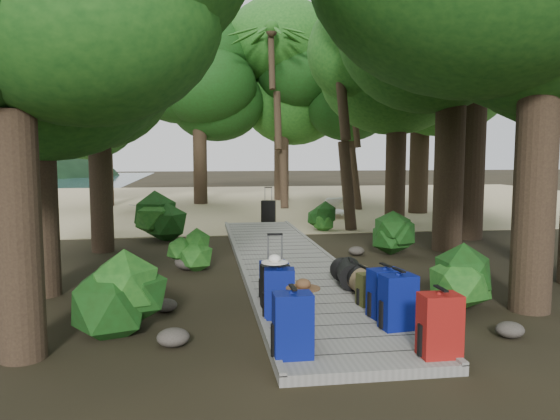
{
  "coord_description": "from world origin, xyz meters",
  "views": [
    {
      "loc": [
        -1.74,
        -10.13,
        2.32
      ],
      "look_at": [
        0.08,
        2.32,
        1.0
      ],
      "focal_mm": 35.0,
      "sensor_mm": 36.0,
      "label": 1
    }
  ],
  "objects": [
    {
      "name": "ground",
      "position": [
        0.0,
        0.0,
        0.0
      ],
      "size": [
        120.0,
        120.0,
        0.0
      ],
      "primitive_type": "plane",
      "color": "black",
      "rests_on": "ground"
    },
    {
      "name": "sand_beach",
      "position": [
        0.0,
        16.0,
        0.01
      ],
      "size": [
        40.0,
        22.0,
        0.02
      ],
      "primitive_type": "cube",
      "color": "tan",
      "rests_on": "ground"
    },
    {
      "name": "boardwalk",
      "position": [
        0.0,
        1.0,
        0.06
      ],
      "size": [
        2.0,
        12.0,
        0.12
      ],
      "primitive_type": "cube",
      "color": "gray",
      "rests_on": "ground"
    },
    {
      "name": "backpack_left_a",
      "position": [
        -0.78,
        -4.5,
        0.51
      ],
      "size": [
        0.42,
        0.3,
        0.79
      ],
      "primitive_type": null,
      "rotation": [
        0.0,
        0.0,
        0.01
      ],
      "color": "navy",
      "rests_on": "boardwalk"
    },
    {
      "name": "backpack_left_b",
      "position": [
        -0.64,
        -4.0,
        0.43
      ],
      "size": [
        0.4,
        0.33,
        0.63
      ],
      "primitive_type": null,
      "rotation": [
        0.0,
        0.0,
        -0.3
      ],
      "color": "black",
      "rests_on": "boardwalk"
    },
    {
      "name": "backpack_left_c",
      "position": [
        -0.72,
        -3.09,
        0.49
      ],
      "size": [
        0.43,
        0.34,
        0.74
      ],
      "primitive_type": null,
      "rotation": [
        0.0,
        0.0,
        -0.13
      ],
      "color": "navy",
      "rests_on": "boardwalk"
    },
    {
      "name": "backpack_left_d",
      "position": [
        -0.66,
        -2.03,
        0.43
      ],
      "size": [
        0.42,
        0.31,
        0.61
      ],
      "primitive_type": null,
      "rotation": [
        0.0,
        0.0,
        0.06
      ],
      "color": "navy",
      "rests_on": "boardwalk"
    },
    {
      "name": "backpack_right_a",
      "position": [
        0.8,
        -4.71,
        0.5
      ],
      "size": [
        0.43,
        0.31,
        0.77
      ],
      "primitive_type": null,
      "rotation": [
        0.0,
        0.0,
        0.01
      ],
      "color": "maroon",
      "rests_on": "boardwalk"
    },
    {
      "name": "backpack_right_b",
      "position": [
        0.69,
        -3.75,
        0.5
      ],
      "size": [
        0.46,
        0.35,
        0.77
      ],
      "primitive_type": null,
      "rotation": [
        0.0,
        0.0,
        0.13
      ],
      "color": "navy",
      "rests_on": "boardwalk"
    },
    {
      "name": "backpack_right_c",
      "position": [
        0.69,
        -3.24,
        0.48
      ],
      "size": [
        0.47,
        0.37,
        0.72
      ],
      "primitive_type": null,
      "rotation": [
        0.0,
        0.0,
        0.18
      ],
      "color": "navy",
      "rests_on": "boardwalk"
    },
    {
      "name": "backpack_right_d",
      "position": [
        0.67,
        -2.66,
        0.38
      ],
      "size": [
        0.37,
        0.3,
        0.52
      ],
      "primitive_type": null,
      "rotation": [
        0.0,
        0.0,
        0.16
      ],
      "color": "#41411D",
      "rests_on": "boardwalk"
    },
    {
      "name": "duffel_right_khaki",
      "position": [
        0.76,
        -2.02,
        0.32
      ],
      "size": [
        0.5,
        0.66,
        0.4
      ],
      "primitive_type": null,
      "rotation": [
        0.0,
        0.0,
        0.16
      ],
      "color": "brown",
      "rests_on": "boardwalk"
    },
    {
      "name": "duffel_right_black",
      "position": [
        0.69,
        -1.56,
        0.34
      ],
      "size": [
        0.54,
        0.75,
        0.43
      ],
      "primitive_type": null,
      "rotation": [
        0.0,
        0.0,
        -0.16
      ],
      "color": "black",
      "rests_on": "boardwalk"
    },
    {
      "name": "suitcase_on_boardwalk",
      "position": [
        -0.71,
        -2.56,
        0.43
      ],
      "size": [
        0.41,
        0.25,
        0.61
      ],
      "primitive_type": null,
      "rotation": [
        0.0,
        0.0,
        0.08
      ],
      "color": "black",
      "rests_on": "boardwalk"
    },
    {
      "name": "lone_suitcase_on_sand",
      "position": [
        0.49,
        7.8,
        0.38
      ],
      "size": [
        0.51,
        0.37,
        0.72
      ],
      "primitive_type": null,
      "rotation": [
        0.0,
        0.0,
        -0.26
      ],
      "color": "black",
      "rests_on": "sand_beach"
    },
    {
      "name": "hat_brown",
      "position": [
        -0.58,
        -4.03,
        0.81
      ],
      "size": [
        0.4,
        0.4,
        0.12
      ],
      "primitive_type": null,
      "color": "#51351E",
      "rests_on": "backpack_left_b"
    },
    {
      "name": "hat_white",
      "position": [
        -0.78,
        -3.03,
        0.92
      ],
      "size": [
        0.36,
        0.36,
        0.12
      ],
      "primitive_type": null,
      "color": "silver",
      "rests_on": "backpack_left_c"
    },
    {
      "name": "kayak",
      "position": [
        -3.89,
        10.89,
        0.17
      ],
      "size": [
        1.76,
        3.0,
        0.3
      ],
      "primitive_type": "ellipsoid",
      "rotation": [
        0.0,
        0.0,
        0.4
      ],
      "color": "#AF1B0F",
      "rests_on": "sand_beach"
    },
    {
      "name": "sun_lounger",
      "position": [
        3.13,
        8.94,
        0.34
      ],
      "size": [
        0.99,
        2.09,
        0.65
      ],
      "primitive_type": null,
      "rotation": [
        0.0,
        0.0,
        0.18
      ],
      "color": "silver",
      "rests_on": "sand_beach"
    },
    {
      "name": "tree_right_a",
      "position": [
        3.04,
        -2.89,
        4.21
      ],
      "size": [
        5.05,
        5.05,
        8.42
      ],
      "primitive_type": null,
      "color": "black",
      "rests_on": "ground"
    },
    {
      "name": "tree_right_c",
      "position": [
        4.08,
        2.07,
        4.95
      ],
      "size": [
        5.72,
        5.72,
        9.91
      ],
      "primitive_type": null,
      "color": "black",
      "rests_on": "ground"
    },
    {
      "name": "tree_right_d",
      "position": [
        5.42,
        3.72,
        6.1
      ],
      "size": [
        6.66,
        6.66,
        12.21
      ],
      "primitive_type": null,
      "color": "black",
      "rests_on": "ground"
    },
    {
      "name": "tree_right_e",
      "position": [
        4.49,
        6.75,
        4.64
      ],
      "size": [
        5.16,
        5.16,
        9.28
      ],
      "primitive_type": null,
      "color": "black",
      "rests_on": "ground"
    },
    {
      "name": "tree_right_f",
      "position": [
        6.56,
        9.82,
        5.19
      ],
      "size": [
        5.81,
        5.81,
        10.38
      ],
      "primitive_type": null,
      "color": "black",
      "rests_on": "ground"
    },
    {
      "name": "tree_left_a",
      "position": [
        -3.76,
        -3.8,
        3.67
      ],
      "size": [
        4.4,
        4.4,
        7.33
      ],
      "primitive_type": null,
      "color": "black",
      "rests_on": "ground"
    },
    {
      "name": "tree_left_b",
      "position": [
        -4.32,
        -0.93,
        4.16
      ],
      "size": [
        4.62,
        4.62,
        8.31
      ],
      "primitive_type": null,
      "color": "black",
      "rests_on": "ground"
    },
    {
      "name": "tree_left_c",
      "position": [
        -4.04,
        3.05,
        3.73
      ],
      "size": [
        4.29,
        4.29,
        7.46
      ],
      "primitive_type": null,
      "color": "black",
      "rests_on": "ground"
    },
    {
      "name": "tree_back_a",
      "position": [
        -1.74,
        14.85,
        4.43
      ],
      "size": [
        5.12,
        5.12,
        8.87
      ],
      "primitive_type": null,
      "color": "black",
      "rests_on": "ground"
    },
    {
      "name": "tree_back_b",
      "position": [
        2.21,
        16.4,
        5.13
      ],
      "size": [
        5.75,
        5.75,
        10.27
      ],
      "primitive_type": null,
      "color": "black",
      "rests_on": "ground"
    },
    {
      "name": "tree_back_c",
      "position": [
        5.29,
        15.14,
        4.14
      ],
      "size": [
        4.6,
        4.6,
        8.28
      ],
      "primitive_type": null,
      "color": "black",
      "rests_on": "ground"
    },
    {
      "name": "tree_back_d",
      "position": [
        -5.75,
        14.41,
        3.68
      ],
      "size": [
        4.42,
        4.42,
        7.36
      ],
      "primitive_type": null,
      "color": "black",
      "rests_on": "ground"
    },
    {
      "name": "palm_right_a",
      "position": [
        2.85,
        5.88,
        4.01
      ],
      "size": [
        4.71,
        4.71,
        8.02
      ],
      "primitive_type": null,
      "color": "#1A4413",
      "rests_on": "ground"
    },
    {
      "name": "palm_right_b",
      "position": [
        4.64,
        11.59,
        3.79
      ],
      "size": [
        3.92,
        3.92,
        7.57
      ],
      "primitive_type": null,
      "color": "#1A4413",
      "rests_on": "ground"
    },
    {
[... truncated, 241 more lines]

